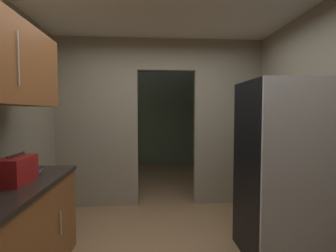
# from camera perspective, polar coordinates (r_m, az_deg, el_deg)

# --- Properties ---
(kitchen_overhead_slab) EXTENTS (3.63, 7.52, 0.06)m
(kitchen_overhead_slab) POSITION_cam_1_polar(r_m,az_deg,el_deg) (3.01, -0.63, 26.03)
(kitchen_overhead_slab) COLOR silver
(kitchen_partition) EXTENTS (3.23, 0.12, 2.62)m
(kitchen_partition) POSITION_cam_1_polar(r_m,az_deg,el_deg) (4.01, -2.13, 1.79)
(kitchen_partition) COLOR gray
(kitchen_partition) RESTS_ON ground
(adjoining_room_shell) EXTENTS (3.23, 3.34, 2.62)m
(adjoining_room_shell) POSITION_cam_1_polar(r_m,az_deg,el_deg) (6.19, -2.61, 1.61)
(adjoining_room_shell) COLOR slate
(adjoining_room_shell) RESTS_ON ground
(refrigerator) EXTENTS (0.82, 0.76, 1.79)m
(refrigerator) POSITION_cam_1_polar(r_m,az_deg,el_deg) (2.85, 24.98, -9.01)
(refrigerator) COLOR black
(refrigerator) RESTS_ON ground
(boombox) EXTENTS (0.21, 0.38, 0.25)m
(boombox) POSITION_cam_1_polar(r_m,az_deg,el_deg) (2.44, -31.13, -8.54)
(boombox) COLOR maroon
(boombox) RESTS_ON lower_cabinet_run
(book_stack) EXTENTS (0.13, 0.18, 0.09)m
(book_stack) POSITION_cam_1_polar(r_m,az_deg,el_deg) (2.74, -28.22, -8.61)
(book_stack) COLOR beige
(book_stack) RESTS_ON lower_cabinet_run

